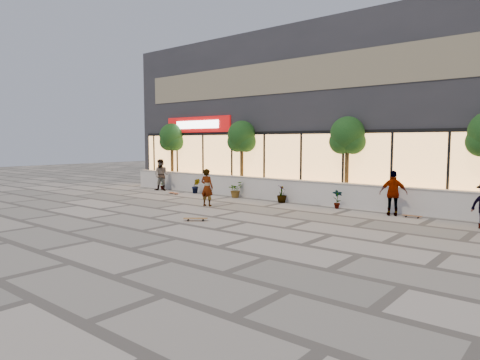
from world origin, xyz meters
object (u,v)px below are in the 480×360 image
Objects in this scene: tree_mideast at (347,138)px; skateboard_right_near at (412,216)px; tree_west at (172,139)px; tree_midwest at (242,138)px; skateboard_center at (195,219)px; skater_right_near at (393,193)px; skater_center at (207,187)px; skater_left at (161,175)px; skateboard_left at (174,193)px.

tree_mideast is 4.69m from skateboard_right_near.
tree_west is at bearing 180.00° from tree_mideast.
tree_midwest is at bearing 180.00° from tree_mideast.
skateboard_center is 1.13× the size of skateboard_right_near.
skater_right_near reaches higher than skateboard_center.
tree_west is 2.40× the size of skater_center.
tree_west is 5.55× the size of skateboard_right_near.
skater_right_near is at bearing -6.15° from tree_west.
skater_left reaches higher than skater_right_near.
tree_west is 14.38m from skater_right_near.
tree_midwest reaches higher than skater_right_near.
skater_center is (1.46, -4.20, -2.17)m from tree_midwest.
skater_left reaches higher than skateboard_right_near.
tree_midwest is 4.67m from skateboard_left.
tree_midwest is 8.41m from skateboard_center.
tree_mideast reaches higher than skateboard_center.
skater_center is 6.62m from skater_left.
skater_right_near is 7.51m from skateboard_center.
tree_midwest is 4.90× the size of skateboard_center.
tree_mideast reaches higher than skateboard_left.
tree_midwest is at bearing 43.60° from skateboard_left.
tree_west is at bearing 171.91° from skateboard_right_near.
tree_west is 4.90× the size of skateboard_center.
tree_mideast is 2.28× the size of skater_right_near.
skater_right_near is at bearing 8.13° from skateboard_center.
tree_west is 2.17× the size of skater_left.
tree_midwest is at bearing -6.82° from skater_left.
tree_mideast reaches higher than skater_right_near.
tree_mideast is at bearing -17.35° from skater_left.
skateboard_left is at bearing -33.83° from skater_center.
skater_center is at bearing -19.25° from skateboard_left.
skater_left is at bearing -160.88° from tree_midwest.
tree_midwest is 1.00× the size of tree_mideast.
tree_mideast is 5.36× the size of skateboard_left.
skater_right_near reaches higher than skater_center.
skater_right_near is (7.18, 2.68, 0.04)m from skater_center.
skateboard_left is (1.79, -0.69, -0.83)m from skater_left.
skater_center is at bearing 87.65° from skateboard_center.
skater_center is 2.31× the size of skateboard_right_near.
tree_mideast is 10.95m from skater_left.
skateboard_right_near is at bearing 156.44° from skater_right_near.
tree_midwest is at bearing 168.56° from skateboard_right_near.
skater_left reaches higher than skateboard_center.
tree_midwest is 5.36× the size of skateboard_left.
tree_mideast is at bearing 19.25° from skateboard_left.
skateboard_left is at bearing -40.80° from tree_west.
skater_left is at bearing -25.08° from skater_right_near.
skateboard_left is (2.66, -2.29, -2.91)m from tree_west.
skateboard_center is at bearing 117.16° from skater_center.
skater_left reaches higher than skateboard_left.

